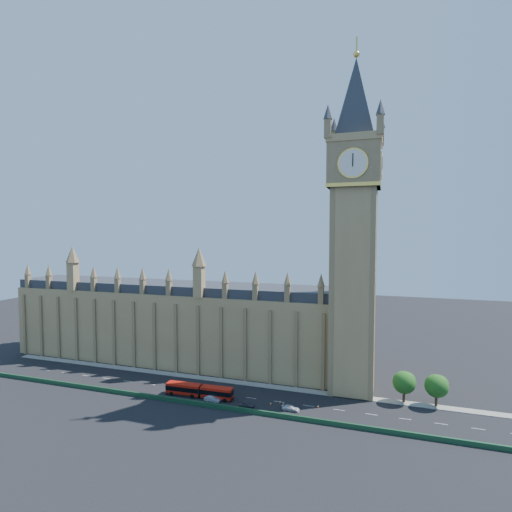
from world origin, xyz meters
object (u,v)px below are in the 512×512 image
(car_grey, at_px, (246,404))
(car_white, at_px, (291,408))
(car_silver, at_px, (212,399))
(red_bus, at_px, (199,391))

(car_grey, xyz_separation_m, car_white, (11.56, 1.50, -0.01))
(car_silver, bearing_deg, car_white, -84.21)
(red_bus, relative_size, car_white, 4.23)
(red_bus, xyz_separation_m, car_silver, (4.71, -1.68, -1.01))
(car_silver, height_order, car_white, car_silver)
(car_silver, bearing_deg, red_bus, 72.92)
(red_bus, relative_size, car_grey, 4.88)
(car_grey, distance_m, car_white, 11.66)
(car_grey, bearing_deg, car_silver, 84.85)
(red_bus, distance_m, car_silver, 5.10)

